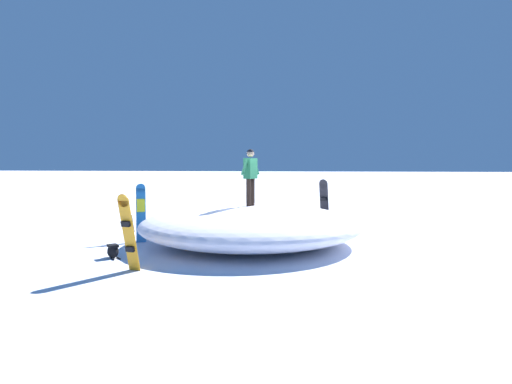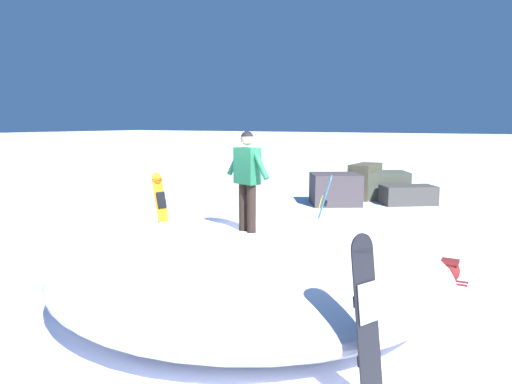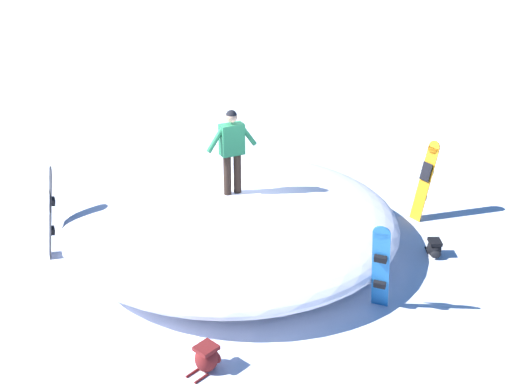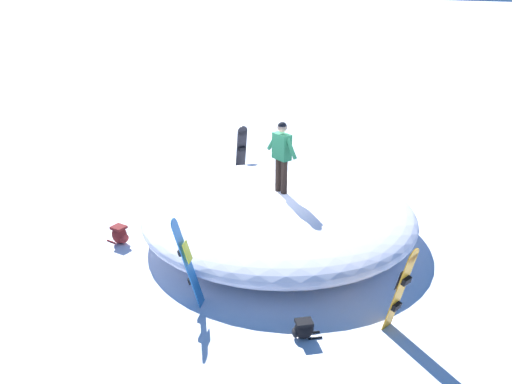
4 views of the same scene
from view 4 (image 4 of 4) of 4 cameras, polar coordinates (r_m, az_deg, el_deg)
name	(u,v)px [view 4 (image 4 of 4)]	position (r m, az deg, el deg)	size (l,w,h in m)	color
ground	(265,236)	(12.23, 0.93, -4.69)	(240.00, 240.00, 0.00)	white
snow_mound	(278,213)	(12.06, 2.41, -2.29)	(6.18, 6.11, 1.07)	white
snowboarder_standing	(282,152)	(11.50, 2.76, 4.32)	(0.94, 0.39, 1.58)	black
snowboard_primary_upright	(187,261)	(9.55, -7.39, -7.30)	(0.55, 0.44, 1.67)	#2672BF
snowboard_secondary_upright	(401,288)	(9.04, 15.23, -9.89)	(0.43, 0.34, 1.64)	orange
snowboard_tertiary_upright	(241,155)	(14.81, -1.59, 4.01)	(0.35, 0.37, 1.75)	black
backpack_near	(120,234)	(12.19, -14.33, -4.40)	(0.52, 0.33, 0.41)	maroon
backpack_far	(303,329)	(9.03, 5.06, -14.35)	(0.48, 0.48, 0.32)	black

